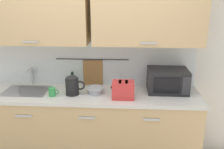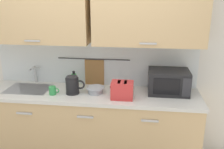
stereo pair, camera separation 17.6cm
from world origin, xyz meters
The scene contains 9 objects.
counter_unit centered at (-0.01, 0.30, 0.46)m, with size 2.53×0.64×0.90m.
back_wall_assembly centered at (0.00, 0.53, 1.52)m, with size 3.70×0.41×2.50m.
sink_faucet centered at (-0.77, 0.53, 1.04)m, with size 0.09×0.17×0.22m.
microwave centered at (0.89, 0.41, 1.04)m, with size 0.46×0.35×0.27m.
electric_kettle centered at (-0.20, 0.24, 1.00)m, with size 0.23×0.16×0.21m.
dish_soap_bottle centered at (-0.25, 0.48, 0.99)m, with size 0.06×0.06×0.20m.
mug_near_sink centered at (-0.42, 0.18, 0.95)m, with size 0.12×0.08×0.09m.
mixing_bowl centered at (0.06, 0.28, 0.94)m, with size 0.21×0.21×0.08m.
toaster centered at (0.38, 0.18, 1.00)m, with size 0.26×0.17×0.19m.
Camera 2 is at (0.59, -2.36, 1.99)m, focal length 40.03 mm.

